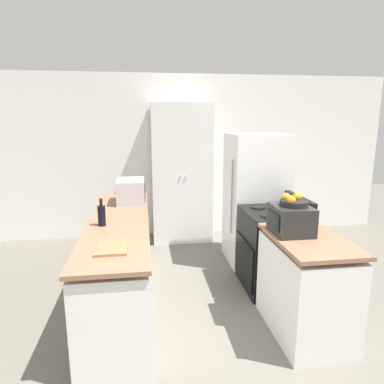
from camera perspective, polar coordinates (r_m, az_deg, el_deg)
The scene contains 11 objects.
wall_back at distance 5.62m, azimuth -2.31°, elevation 5.90°, with size 7.00×0.06×2.60m.
counter_left at distance 3.73m, azimuth -11.80°, elevation -11.44°, with size 0.60×2.51×0.91m.
counter_right at distance 3.33m, azimuth 18.37°, elevation -14.83°, with size 0.60×0.95×0.91m.
pantry_cabinet at distance 5.35m, azimuth -1.76°, elevation 3.10°, with size 0.92×0.55×2.14m.
stove at distance 4.05m, azimuth 13.22°, elevation -9.23°, with size 0.66×0.73×1.07m.
refrigerator at distance 4.63m, azimuth 10.53°, elevation -1.18°, with size 0.75×0.72×1.72m.
microwave at distance 4.23m, azimuth -10.11°, elevation 0.15°, with size 0.33×0.46×0.28m.
wine_bottle at distance 3.39m, azimuth -14.83°, elevation -3.74°, with size 0.07×0.07×0.27m.
toaster_oven at distance 3.19m, azimuth 16.15°, elevation -4.42°, with size 0.33×0.38×0.25m.
fruit_bowl at distance 3.16m, azimuth 16.52°, elevation -1.51°, with size 0.25×0.25×0.11m.
cutting_board at distance 2.81m, azimuth -13.21°, elevation -9.05°, with size 0.25×0.32×0.02m.
Camera 1 is at (-0.57, -2.06, 1.92)m, focal length 32.00 mm.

